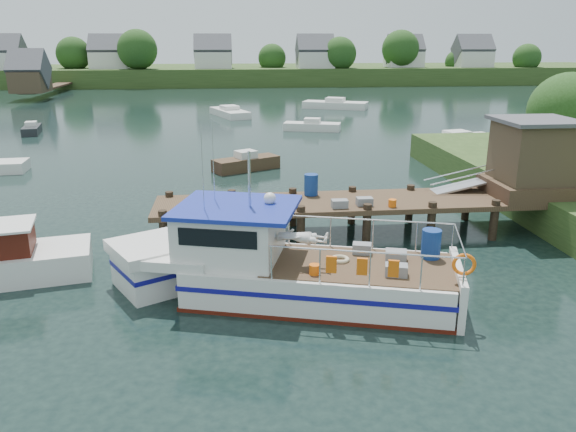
{
  "coord_description": "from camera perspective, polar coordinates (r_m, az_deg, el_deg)",
  "views": [
    {
      "loc": [
        -3.1,
        -20.84,
        7.42
      ],
      "look_at": [
        -1.0,
        -1.5,
        1.3
      ],
      "focal_mm": 35.0,
      "sensor_mm": 36.0,
      "label": 1
    }
  ],
  "objects": [
    {
      "name": "moored_far",
      "position": [
        64.79,
        4.81,
        11.22
      ],
      "size": [
        7.53,
        5.06,
        1.22
      ],
      "rotation": [
        0.0,
        0.0,
        -0.15
      ],
      "color": "silver",
      "rests_on": "ground"
    },
    {
      "name": "lobster_boat",
      "position": [
        16.81,
        -1.3,
        -5.17
      ],
      "size": [
        10.82,
        5.59,
        5.25
      ],
      "rotation": [
        0.0,
        0.0,
        -0.28
      ],
      "color": "silver",
      "rests_on": "ground"
    },
    {
      "name": "moored_b",
      "position": [
        48.57,
        2.47,
        9.12
      ],
      "size": [
        5.04,
        2.9,
        1.05
      ],
      "rotation": [
        0.0,
        0.0,
        0.33
      ],
      "color": "silver",
      "rests_on": "ground"
    },
    {
      "name": "dock",
      "position": [
        23.53,
        18.13,
        3.88
      ],
      "size": [
        16.6,
        3.0,
        4.78
      ],
      "color": "#463221",
      "rests_on": "ground"
    },
    {
      "name": "moored_d",
      "position": [
        58.11,
        -5.95,
        10.43
      ],
      "size": [
        4.21,
        6.76,
        1.09
      ],
      "rotation": [
        0.0,
        0.0,
        -0.18
      ],
      "color": "silver",
      "rests_on": "ground"
    },
    {
      "name": "moored_c",
      "position": [
        44.13,
        16.75,
        7.51
      ],
      "size": [
        6.36,
        3.4,
        0.95
      ],
      "rotation": [
        0.0,
        0.0,
        0.06
      ],
      "color": "silver",
      "rests_on": "ground"
    },
    {
      "name": "moored_e",
      "position": [
        51.53,
        -24.59,
        8.03
      ],
      "size": [
        1.85,
        3.75,
        0.99
      ],
      "rotation": [
        0.0,
        0.0,
        0.36
      ],
      "color": "black",
      "rests_on": "ground"
    },
    {
      "name": "ground_plane",
      "position": [
        22.34,
        2.14,
        -1.95
      ],
      "size": [
        160.0,
        160.0,
        0.0
      ],
      "primitive_type": "plane",
      "color": "black"
    },
    {
      "name": "far_shore",
      "position": [
        103.39,
        -4.62,
        14.45
      ],
      "size": [
        140.0,
        42.55,
        9.22
      ],
      "color": "#334C1F",
      "rests_on": "ground"
    },
    {
      "name": "moored_rowboat",
      "position": [
        33.62,
        -4.28,
        5.41
      ],
      "size": [
        4.16,
        3.07,
        1.16
      ],
      "rotation": [
        0.0,
        0.0,
        -0.04
      ],
      "color": "#463221",
      "rests_on": "ground"
    }
  ]
}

